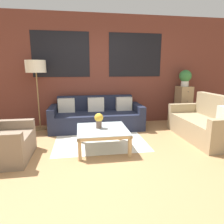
{
  "coord_description": "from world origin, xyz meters",
  "views": [
    {
      "loc": [
        -0.53,
        -2.86,
        1.45
      ],
      "look_at": [
        0.14,
        1.25,
        0.55
      ],
      "focal_mm": 32.0,
      "sensor_mm": 36.0,
      "label": 1
    }
  ],
  "objects_px": {
    "couch_dark": "(97,117)",
    "flower_vase": "(99,119)",
    "drawer_cabinet": "(183,104)",
    "floor_lamp": "(36,69)",
    "armchair_corner": "(1,143)",
    "coffee_table": "(102,132)",
    "settee_vintage": "(205,124)",
    "potted_plant": "(185,77)"
  },
  "relations": [
    {
      "from": "armchair_corner",
      "to": "floor_lamp",
      "type": "distance_m",
      "value": 2.03
    },
    {
      "from": "armchair_corner",
      "to": "potted_plant",
      "type": "distance_m",
      "value": 4.53
    },
    {
      "from": "armchair_corner",
      "to": "drawer_cabinet",
      "type": "relative_size",
      "value": 0.94
    },
    {
      "from": "coffee_table",
      "to": "potted_plant",
      "type": "height_order",
      "value": "potted_plant"
    },
    {
      "from": "couch_dark",
      "to": "settee_vintage",
      "type": "distance_m",
      "value": 2.47
    },
    {
      "from": "couch_dark",
      "to": "flower_vase",
      "type": "relative_size",
      "value": 8.07
    },
    {
      "from": "couch_dark",
      "to": "settee_vintage",
      "type": "height_order",
      "value": "settee_vintage"
    },
    {
      "from": "armchair_corner",
      "to": "floor_lamp",
      "type": "relative_size",
      "value": 0.57
    },
    {
      "from": "floor_lamp",
      "to": "drawer_cabinet",
      "type": "bearing_deg",
      "value": 1.6
    },
    {
      "from": "couch_dark",
      "to": "drawer_cabinet",
      "type": "xyz_separation_m",
      "value": [
        2.41,
        0.21,
        0.21
      ]
    },
    {
      "from": "coffee_table",
      "to": "flower_vase",
      "type": "xyz_separation_m",
      "value": [
        -0.06,
        0.05,
        0.22
      ]
    },
    {
      "from": "armchair_corner",
      "to": "drawer_cabinet",
      "type": "height_order",
      "value": "drawer_cabinet"
    },
    {
      "from": "coffee_table",
      "to": "floor_lamp",
      "type": "height_order",
      "value": "floor_lamp"
    },
    {
      "from": "couch_dark",
      "to": "flower_vase",
      "type": "xyz_separation_m",
      "value": [
        -0.07,
        -1.32,
        0.27
      ]
    },
    {
      "from": "settee_vintage",
      "to": "coffee_table",
      "type": "relative_size",
      "value": 1.84
    },
    {
      "from": "floor_lamp",
      "to": "flower_vase",
      "type": "xyz_separation_m",
      "value": [
        1.3,
        -1.42,
        -0.9
      ]
    },
    {
      "from": "settee_vintage",
      "to": "potted_plant",
      "type": "relative_size",
      "value": 3.8
    },
    {
      "from": "drawer_cabinet",
      "to": "flower_vase",
      "type": "bearing_deg",
      "value": -148.41
    },
    {
      "from": "potted_plant",
      "to": "armchair_corner",
      "type": "bearing_deg",
      "value": -157.0
    },
    {
      "from": "floor_lamp",
      "to": "settee_vintage",
      "type": "bearing_deg",
      "value": -19.31
    },
    {
      "from": "couch_dark",
      "to": "floor_lamp",
      "type": "bearing_deg",
      "value": 175.82
    },
    {
      "from": "floor_lamp",
      "to": "flower_vase",
      "type": "height_order",
      "value": "floor_lamp"
    },
    {
      "from": "floor_lamp",
      "to": "drawer_cabinet",
      "type": "distance_m",
      "value": 3.9
    },
    {
      "from": "potted_plant",
      "to": "flower_vase",
      "type": "xyz_separation_m",
      "value": [
        -2.47,
        -1.52,
        -0.68
      ]
    },
    {
      "from": "settee_vintage",
      "to": "flower_vase",
      "type": "distance_m",
      "value": 2.28
    },
    {
      "from": "potted_plant",
      "to": "floor_lamp",
      "type": "bearing_deg",
      "value": -178.4
    },
    {
      "from": "drawer_cabinet",
      "to": "potted_plant",
      "type": "distance_m",
      "value": 0.74
    },
    {
      "from": "settee_vintage",
      "to": "floor_lamp",
      "type": "bearing_deg",
      "value": 160.69
    },
    {
      "from": "drawer_cabinet",
      "to": "couch_dark",
      "type": "bearing_deg",
      "value": -175.12
    },
    {
      "from": "armchair_corner",
      "to": "drawer_cabinet",
      "type": "bearing_deg",
      "value": 23.0
    },
    {
      "from": "armchair_corner",
      "to": "flower_vase",
      "type": "relative_size",
      "value": 3.37
    },
    {
      "from": "couch_dark",
      "to": "flower_vase",
      "type": "distance_m",
      "value": 1.35
    },
    {
      "from": "couch_dark",
      "to": "armchair_corner",
      "type": "distance_m",
      "value": 2.26
    },
    {
      "from": "potted_plant",
      "to": "flower_vase",
      "type": "height_order",
      "value": "potted_plant"
    },
    {
      "from": "floor_lamp",
      "to": "flower_vase",
      "type": "distance_m",
      "value": 2.13
    },
    {
      "from": "armchair_corner",
      "to": "potted_plant",
      "type": "relative_size",
      "value": 2.13
    },
    {
      "from": "couch_dark",
      "to": "flower_vase",
      "type": "bearing_deg",
      "value": -92.94
    },
    {
      "from": "drawer_cabinet",
      "to": "floor_lamp",
      "type": "bearing_deg",
      "value": -178.4
    },
    {
      "from": "settee_vintage",
      "to": "flower_vase",
      "type": "bearing_deg",
      "value": -175.73
    },
    {
      "from": "couch_dark",
      "to": "potted_plant",
      "type": "relative_size",
      "value": 5.12
    },
    {
      "from": "couch_dark",
      "to": "armchair_corner",
      "type": "bearing_deg",
      "value": -137.6
    },
    {
      "from": "coffee_table",
      "to": "drawer_cabinet",
      "type": "height_order",
      "value": "drawer_cabinet"
    }
  ]
}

